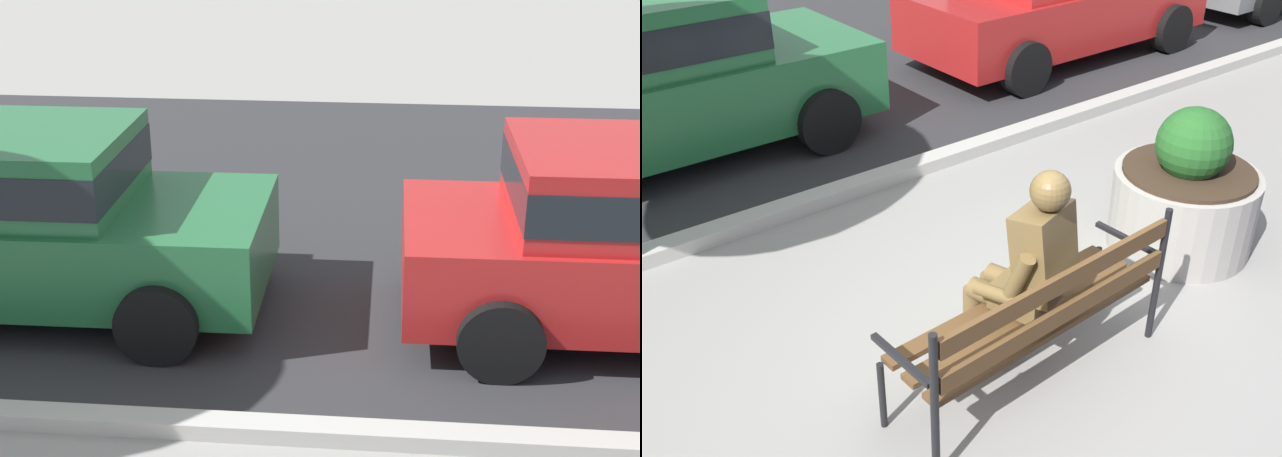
% 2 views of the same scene
% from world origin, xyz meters
% --- Properties ---
extents(ground_plane, '(80.00, 80.00, 0.00)m').
position_xyz_m(ground_plane, '(0.00, 0.00, 0.00)').
color(ground_plane, gray).
extents(street_surface, '(60.00, 9.00, 0.01)m').
position_xyz_m(street_surface, '(0.00, 7.50, 0.00)').
color(street_surface, '#2D2D30').
rests_on(street_surface, ground).
extents(curb_stone, '(60.00, 0.20, 0.12)m').
position_xyz_m(curb_stone, '(0.00, 2.90, 0.06)').
color(curb_stone, '#B2AFA8').
rests_on(curb_stone, ground).
extents(park_bench, '(1.82, 0.61, 0.95)m').
position_xyz_m(park_bench, '(-0.15, 0.15, 0.54)').
color(park_bench, brown).
rests_on(park_bench, ground).
extents(bronze_statue_seated, '(0.61, 0.87, 1.37)m').
position_xyz_m(bronze_statue_seated, '(-0.10, 0.37, 0.67)').
color(bronze_statue_seated, brown).
rests_on(bronze_statue_seated, ground).
extents(concrete_planter, '(1.08, 1.08, 1.13)m').
position_xyz_m(concrete_planter, '(1.79, 0.63, 0.42)').
color(concrete_planter, '#A8A399').
rests_on(concrete_planter, ground).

